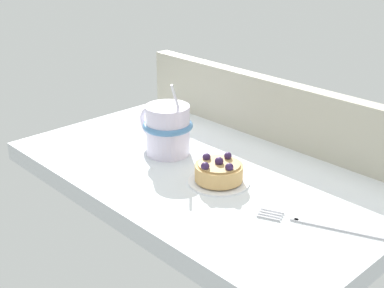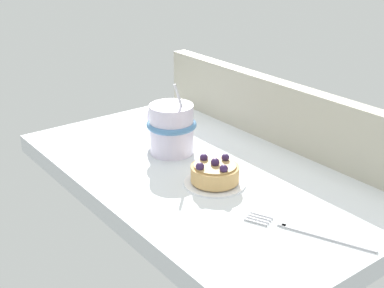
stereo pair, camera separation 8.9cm
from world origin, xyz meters
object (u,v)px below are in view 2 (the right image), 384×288
Objects in this scene: coffee_mug at (171,128)px; dessert_fork at (307,231)px; dessert_plate at (215,182)px; raspberry_tart at (215,172)px.

coffee_mug is 0.78× the size of dessert_fork.
dessert_plate and dessert_fork have the same top height.
coffee_mug reaches higher than dessert_plate.
coffee_mug is at bearing 173.29° from dessert_plate.
coffee_mug is at bearing 178.23° from dessert_fork.
dessert_fork is at bearing -1.77° from coffee_mug.
raspberry_tart is (-0.01, -0.02, 1.83)cm from dessert_plate.
raspberry_tart reaches higher than dessert_fork.
raspberry_tart is 0.45× the size of dessert_fork.
raspberry_tart is 0.58× the size of coffee_mug.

